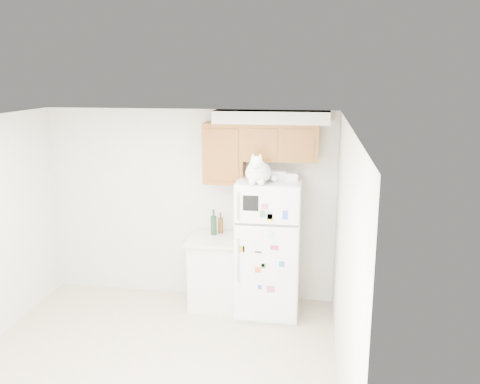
% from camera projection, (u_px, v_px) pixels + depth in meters
% --- Properties ---
extents(ground_plane, '(3.80, 4.00, 0.01)m').
position_uv_depth(ground_plane, '(145.00, 376.00, 5.06)').
color(ground_plane, '#BFB293').
extents(room_shell, '(3.84, 4.04, 2.52)m').
position_uv_depth(room_shell, '(157.00, 208.00, 4.89)').
color(room_shell, silver).
rests_on(room_shell, ground_plane).
extents(refrigerator, '(0.76, 0.78, 1.70)m').
position_uv_depth(refrigerator, '(269.00, 247.00, 6.25)').
color(refrigerator, white).
rests_on(refrigerator, ground_plane).
extents(base_counter, '(0.64, 0.64, 0.92)m').
position_uv_depth(base_counter, '(215.00, 271.00, 6.51)').
color(base_counter, white).
rests_on(base_counter, ground_plane).
extents(cat, '(0.37, 0.53, 0.38)m').
position_uv_depth(cat, '(258.00, 171.00, 5.83)').
color(cat, white).
rests_on(cat, refrigerator).
extents(storage_box_back, '(0.20, 0.16, 0.10)m').
position_uv_depth(storage_box_back, '(278.00, 175.00, 6.08)').
color(storage_box_back, white).
rests_on(storage_box_back, refrigerator).
extents(storage_box_front, '(0.16, 0.13, 0.09)m').
position_uv_depth(storage_box_front, '(291.00, 177.00, 5.98)').
color(storage_box_front, white).
rests_on(storage_box_front, refrigerator).
extents(bottle_green, '(0.08, 0.08, 0.33)m').
position_uv_depth(bottle_green, '(214.00, 222.00, 6.48)').
color(bottle_green, '#19381E').
rests_on(bottle_green, base_counter).
extents(bottle_amber, '(0.06, 0.06, 0.28)m').
position_uv_depth(bottle_amber, '(221.00, 223.00, 6.54)').
color(bottle_amber, '#593814').
rests_on(bottle_amber, base_counter).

